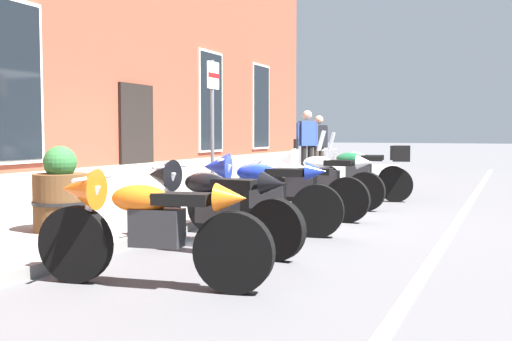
{
  "coord_description": "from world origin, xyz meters",
  "views": [
    {
      "loc": [
        -8.35,
        -3.96,
        1.32
      ],
      "look_at": [
        0.13,
        -0.23,
        0.73
      ],
      "focal_mm": 41.4,
      "sensor_mm": 36.0,
      "label": 1
    }
  ],
  "objects_px": {
    "motorcycle_black_sport": "(207,203)",
    "motorcycle_blue_sport": "(259,191)",
    "pedestrian_dark_jacket": "(319,143)",
    "motorcycle_orange_sport": "(143,223)",
    "motorcycle_green_touring": "(361,172)",
    "motorcycle_silver_touring": "(364,168)",
    "motorcycle_white_sport": "(319,176)",
    "motorcycle_grey_naked": "(297,189)",
    "parking_sign": "(213,112)",
    "pedestrian_blue_top": "(307,141)",
    "barrel_planter": "(61,196)"
  },
  "relations": [
    {
      "from": "motorcycle_orange_sport",
      "to": "motorcycle_green_touring",
      "type": "bearing_deg",
      "value": -1.31
    },
    {
      "from": "motorcycle_green_touring",
      "to": "pedestrian_blue_top",
      "type": "bearing_deg",
      "value": 36.0
    },
    {
      "from": "motorcycle_grey_naked",
      "to": "pedestrian_blue_top",
      "type": "height_order",
      "value": "pedestrian_blue_top"
    },
    {
      "from": "motorcycle_green_touring",
      "to": "parking_sign",
      "type": "distance_m",
      "value": 3.35
    },
    {
      "from": "motorcycle_blue_sport",
      "to": "motorcycle_green_touring",
      "type": "relative_size",
      "value": 0.94
    },
    {
      "from": "motorcycle_white_sport",
      "to": "pedestrian_blue_top",
      "type": "bearing_deg",
      "value": 21.36
    },
    {
      "from": "motorcycle_orange_sport",
      "to": "motorcycle_blue_sport",
      "type": "xyz_separation_m",
      "value": [
        2.77,
        0.14,
        0.02
      ]
    },
    {
      "from": "motorcycle_black_sport",
      "to": "pedestrian_dark_jacket",
      "type": "xyz_separation_m",
      "value": [
        9.28,
        1.68,
        0.49
      ]
    },
    {
      "from": "motorcycle_orange_sport",
      "to": "pedestrian_dark_jacket",
      "type": "distance_m",
      "value": 10.95
    },
    {
      "from": "parking_sign",
      "to": "barrel_planter",
      "type": "xyz_separation_m",
      "value": [
        -3.09,
        0.46,
        -1.12
      ]
    },
    {
      "from": "motorcycle_orange_sport",
      "to": "pedestrian_dark_jacket",
      "type": "xyz_separation_m",
      "value": [
        10.77,
        1.88,
        0.5
      ]
    },
    {
      "from": "motorcycle_grey_naked",
      "to": "parking_sign",
      "type": "bearing_deg",
      "value": 80.29
    },
    {
      "from": "pedestrian_dark_jacket",
      "to": "motorcycle_white_sport",
      "type": "bearing_deg",
      "value": -162.31
    },
    {
      "from": "motorcycle_grey_naked",
      "to": "motorcycle_white_sport",
      "type": "height_order",
      "value": "motorcycle_white_sport"
    },
    {
      "from": "motorcycle_orange_sport",
      "to": "pedestrian_blue_top",
      "type": "height_order",
      "value": "pedestrian_blue_top"
    },
    {
      "from": "motorcycle_blue_sport",
      "to": "barrel_planter",
      "type": "height_order",
      "value": "barrel_planter"
    },
    {
      "from": "motorcycle_grey_naked",
      "to": "barrel_planter",
      "type": "height_order",
      "value": "barrel_planter"
    },
    {
      "from": "motorcycle_black_sport",
      "to": "motorcycle_blue_sport",
      "type": "bearing_deg",
      "value": -2.51
    },
    {
      "from": "motorcycle_silver_touring",
      "to": "pedestrian_dark_jacket",
      "type": "xyz_separation_m",
      "value": [
        2.47,
        1.81,
        0.49
      ]
    },
    {
      "from": "motorcycle_black_sport",
      "to": "pedestrian_blue_top",
      "type": "relative_size",
      "value": 1.23
    },
    {
      "from": "motorcycle_black_sport",
      "to": "parking_sign",
      "type": "xyz_separation_m",
      "value": [
        3.02,
        1.52,
        1.11
      ]
    },
    {
      "from": "motorcycle_black_sport",
      "to": "pedestrian_blue_top",
      "type": "height_order",
      "value": "pedestrian_blue_top"
    },
    {
      "from": "motorcycle_silver_touring",
      "to": "pedestrian_blue_top",
      "type": "relative_size",
      "value": 1.16
    },
    {
      "from": "motorcycle_orange_sport",
      "to": "motorcycle_black_sport",
      "type": "bearing_deg",
      "value": 7.43
    },
    {
      "from": "motorcycle_blue_sport",
      "to": "parking_sign",
      "type": "xyz_separation_m",
      "value": [
        1.73,
        1.58,
        1.1
      ]
    },
    {
      "from": "motorcycle_green_touring",
      "to": "parking_sign",
      "type": "height_order",
      "value": "parking_sign"
    },
    {
      "from": "motorcycle_grey_naked",
      "to": "motorcycle_green_touring",
      "type": "relative_size",
      "value": 1.01
    },
    {
      "from": "motorcycle_orange_sport",
      "to": "motorcycle_blue_sport",
      "type": "relative_size",
      "value": 1.04
    },
    {
      "from": "motorcycle_blue_sport",
      "to": "pedestrian_dark_jacket",
      "type": "xyz_separation_m",
      "value": [
        8.0,
        1.74,
        0.48
      ]
    },
    {
      "from": "motorcycle_black_sport",
      "to": "parking_sign",
      "type": "distance_m",
      "value": 3.56
    },
    {
      "from": "motorcycle_grey_naked",
      "to": "motorcycle_orange_sport",
      "type": "bearing_deg",
      "value": -178.12
    },
    {
      "from": "motorcycle_blue_sport",
      "to": "pedestrian_blue_top",
      "type": "bearing_deg",
      "value": 13.96
    },
    {
      "from": "motorcycle_white_sport",
      "to": "motorcycle_silver_touring",
      "type": "height_order",
      "value": "motorcycle_silver_touring"
    },
    {
      "from": "motorcycle_blue_sport",
      "to": "motorcycle_grey_naked",
      "type": "relative_size",
      "value": 0.93
    },
    {
      "from": "motorcycle_grey_naked",
      "to": "motorcycle_green_touring",
      "type": "xyz_separation_m",
      "value": [
        2.82,
        -0.3,
        0.09
      ]
    },
    {
      "from": "motorcycle_white_sport",
      "to": "parking_sign",
      "type": "relative_size",
      "value": 0.9
    },
    {
      "from": "motorcycle_silver_touring",
      "to": "motorcycle_white_sport",
      "type": "bearing_deg",
      "value": 176.42
    },
    {
      "from": "motorcycle_grey_naked",
      "to": "barrel_planter",
      "type": "bearing_deg",
      "value": 144.06
    },
    {
      "from": "motorcycle_blue_sport",
      "to": "motorcycle_orange_sport",
      "type": "bearing_deg",
      "value": -177.16
    },
    {
      "from": "motorcycle_white_sport",
      "to": "parking_sign",
      "type": "xyz_separation_m",
      "value": [
        -1.11,
        1.48,
        1.1
      ]
    },
    {
      "from": "motorcycle_green_touring",
      "to": "barrel_planter",
      "type": "relative_size",
      "value": 2.11
    },
    {
      "from": "pedestrian_blue_top",
      "to": "barrel_planter",
      "type": "xyz_separation_m",
      "value": [
        -8.48,
        0.27,
        -0.56
      ]
    },
    {
      "from": "motorcycle_orange_sport",
      "to": "motorcycle_white_sport",
      "type": "bearing_deg",
      "value": 2.39
    },
    {
      "from": "motorcycle_white_sport",
      "to": "motorcycle_blue_sport",
      "type": "bearing_deg",
      "value": -178.05
    },
    {
      "from": "motorcycle_orange_sport",
      "to": "pedestrian_dark_jacket",
      "type": "relative_size",
      "value": 1.28
    },
    {
      "from": "pedestrian_dark_jacket",
      "to": "motorcycle_blue_sport",
      "type": "bearing_deg",
      "value": -167.72
    },
    {
      "from": "motorcycle_blue_sport",
      "to": "motorcycle_white_sport",
      "type": "xyz_separation_m",
      "value": [
        2.85,
        0.1,
        -0.0
      ]
    },
    {
      "from": "motorcycle_orange_sport",
      "to": "motorcycle_grey_naked",
      "type": "relative_size",
      "value": 0.96
    },
    {
      "from": "motorcycle_silver_touring",
      "to": "parking_sign",
      "type": "relative_size",
      "value": 0.85
    },
    {
      "from": "motorcycle_blue_sport",
      "to": "barrel_planter",
      "type": "xyz_separation_m",
      "value": [
        -1.35,
        2.04,
        -0.02
      ]
    }
  ]
}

